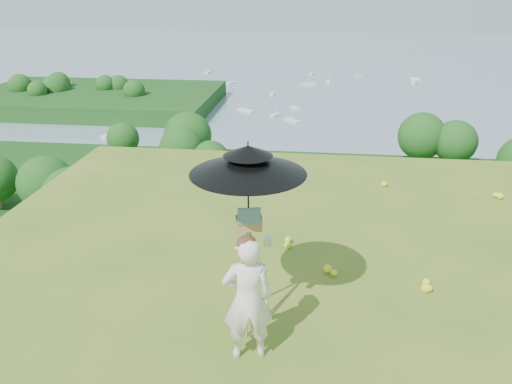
# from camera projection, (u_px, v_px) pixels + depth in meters

# --- Properties ---
(ground) EXTENTS (14.00, 14.00, 0.00)m
(ground) POSITION_uv_depth(u_px,v_px,m) (410.00, 334.00, 6.15)
(ground) COLOR #4D7120
(ground) RESTS_ON ground
(forest_slope) EXTENTS (140.00, 56.00, 22.00)m
(forest_slope) POSITION_uv_depth(u_px,v_px,m) (317.00, 345.00, 49.36)
(forest_slope) COLOR #0E360F
(forest_slope) RESTS_ON bay_water
(shoreline_tier) EXTENTS (170.00, 28.00, 8.00)m
(shoreline_tier) POSITION_uv_depth(u_px,v_px,m) (317.00, 228.00, 88.72)
(shoreline_tier) COLOR gray
(shoreline_tier) RESTS_ON bay_water
(bay_water) EXTENTS (700.00, 700.00, 0.00)m
(bay_water) POSITION_uv_depth(u_px,v_px,m) (320.00, 71.00, 239.23)
(bay_water) COLOR slate
(bay_water) RESTS_ON ground
(peninsula) EXTENTS (90.00, 60.00, 12.00)m
(peninsula) POSITION_uv_depth(u_px,v_px,m) (96.00, 91.00, 167.69)
(peninsula) COLOR #0E360F
(peninsula) RESTS_ON bay_water
(slope_trees) EXTENTS (110.00, 50.00, 6.00)m
(slope_trees) POSITION_uv_depth(u_px,v_px,m) (325.00, 218.00, 43.99)
(slope_trees) COLOR #154414
(slope_trees) RESTS_ON forest_slope
(harbor_town) EXTENTS (110.00, 22.00, 5.00)m
(harbor_town) POSITION_uv_depth(u_px,v_px,m) (319.00, 194.00, 86.23)
(harbor_town) COLOR beige
(harbor_town) RESTS_ON shoreline_tier
(moored_boats) EXTENTS (140.00, 140.00, 0.70)m
(moored_boats) POSITION_uv_depth(u_px,v_px,m) (282.00, 106.00, 168.05)
(moored_boats) COLOR silver
(moored_boats) RESTS_ON bay_water
(wildflowers) EXTENTS (10.00, 10.50, 0.12)m
(wildflowers) POSITION_uv_depth(u_px,v_px,m) (407.00, 318.00, 6.36)
(wildflowers) COLOR yellow
(wildflowers) RESTS_ON ground
(painter) EXTENTS (0.63, 0.49, 1.54)m
(painter) POSITION_uv_depth(u_px,v_px,m) (247.00, 299.00, 5.51)
(painter) COLOR white
(painter) RESTS_ON ground
(field_easel) EXTENTS (0.73, 0.73, 1.63)m
(field_easel) POSITION_uv_depth(u_px,v_px,m) (249.00, 267.00, 6.06)
(field_easel) COLOR #9E7C42
(field_easel) RESTS_ON ground
(sun_umbrella) EXTENTS (1.72, 1.72, 1.05)m
(sun_umbrella) POSITION_uv_depth(u_px,v_px,m) (248.00, 186.00, 5.68)
(sun_umbrella) COLOR black
(sun_umbrella) RESTS_ON field_easel
(painter_cap) EXTENTS (0.26, 0.29, 0.10)m
(painter_cap) POSITION_uv_depth(u_px,v_px,m) (247.00, 241.00, 5.23)
(painter_cap) COLOR #D07276
(painter_cap) RESTS_ON painter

